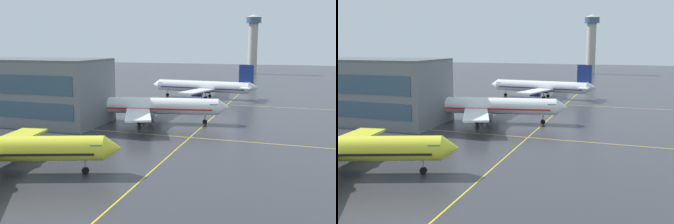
{
  "view_description": "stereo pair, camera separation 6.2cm",
  "coord_description": "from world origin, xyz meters",
  "views": [
    {
      "loc": [
        17.72,
        -27.71,
        17.07
      ],
      "look_at": [
        -4.04,
        37.96,
        4.67
      ],
      "focal_mm": 40.76,
      "sensor_mm": 36.0,
      "label": 1
    },
    {
      "loc": [
        17.78,
        -27.7,
        17.07
      ],
      "look_at": [
        -4.04,
        37.96,
        4.67
      ],
      "focal_mm": 40.76,
      "sensor_mm": 36.0,
      "label": 2
    }
  ],
  "objects": [
    {
      "name": "taxiway_markings",
      "position": [
        0.0,
        38.63,
        0.0
      ],
      "size": [
        137.0,
        134.09,
        0.01
      ],
      "color": "yellow",
      "rests_on": "ground"
    },
    {
      "name": "airliner_third_row",
      "position": [
        -9.33,
        90.01,
        3.71
      ],
      "size": [
        34.93,
        30.07,
        10.86
      ],
      "color": "white",
      "rests_on": "ground"
    },
    {
      "name": "control_tower",
      "position": [
        -5.59,
        196.28,
        19.66
      ],
      "size": [
        8.82,
        8.82,
        33.5
      ],
      "color": "#ADA89E",
      "rests_on": "ground"
    },
    {
      "name": "airliner_second_row",
      "position": [
        -12.35,
        48.78,
        3.74
      ],
      "size": [
        35.07,
        29.84,
        10.94
      ],
      "color": "white",
      "rests_on": "ground"
    }
  ]
}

